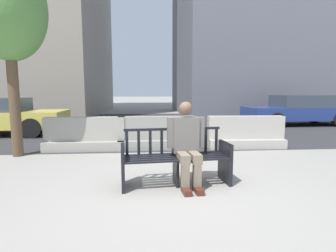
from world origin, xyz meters
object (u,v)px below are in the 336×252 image
(jersey_barrier_left, at_px, (86,136))
(car_sedan_mid, at_px, (298,110))
(street_tree, at_px, (8,11))
(seated_person, at_px, (187,142))
(jersey_barrier_centre, at_px, (157,135))
(jersey_barrier_right, at_px, (245,135))
(street_bench, at_px, (175,160))

(jersey_barrier_left, relative_size, car_sedan_mid, 0.43)
(street_tree, height_order, car_sedan_mid, street_tree)
(car_sedan_mid, bearing_deg, seated_person, -130.25)
(jersey_barrier_centre, bearing_deg, jersey_barrier_left, -178.63)
(jersey_barrier_right, distance_m, car_sedan_mid, 6.23)
(jersey_barrier_centre, height_order, jersey_barrier_left, same)
(seated_person, bearing_deg, street_tree, 148.38)
(seated_person, bearing_deg, street_bench, 166.25)
(seated_person, bearing_deg, jersey_barrier_right, 53.88)
(seated_person, height_order, jersey_barrier_centre, seated_person)
(car_sedan_mid, bearing_deg, jersey_barrier_right, -132.51)
(street_bench, height_order, car_sedan_mid, car_sedan_mid)
(street_bench, relative_size, seated_person, 1.32)
(car_sedan_mid, bearing_deg, street_bench, -131.18)
(jersey_barrier_right, bearing_deg, street_bench, -128.80)
(street_bench, relative_size, jersey_barrier_centre, 0.86)
(street_bench, xyz_separation_m, seated_person, (0.17, -0.04, 0.29))
(street_bench, distance_m, jersey_barrier_centre, 2.79)
(jersey_barrier_centre, xyz_separation_m, street_tree, (-3.23, -0.62, 2.87))
(jersey_barrier_left, distance_m, jersey_barrier_right, 4.19)
(jersey_barrier_right, xyz_separation_m, car_sedan_mid, (4.20, 4.58, 0.34))
(street_bench, relative_size, car_sedan_mid, 0.37)
(jersey_barrier_centre, xyz_separation_m, jersey_barrier_right, (2.36, -0.08, 0.00))
(street_bench, distance_m, car_sedan_mid, 9.69)
(street_bench, distance_m, seated_person, 0.34)
(jersey_barrier_right, xyz_separation_m, street_tree, (-5.59, -0.54, 2.87))
(jersey_barrier_left, height_order, jersey_barrier_right, same)
(street_bench, height_order, jersey_barrier_right, street_bench)
(seated_person, height_order, street_tree, street_tree)
(jersey_barrier_right, bearing_deg, seated_person, -126.12)
(street_bench, distance_m, street_tree, 4.93)
(jersey_barrier_centre, distance_m, jersey_barrier_right, 2.37)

